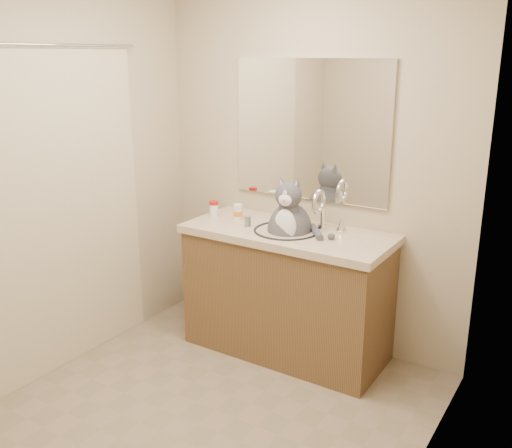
{
  "coord_description": "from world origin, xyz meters",
  "views": [
    {
      "loc": [
        1.68,
        -2.06,
        1.92
      ],
      "look_at": [
        -0.04,
        0.65,
        0.96
      ],
      "focal_mm": 40.0,
      "sensor_mm": 36.0,
      "label": 1
    }
  ],
  "objects": [
    {
      "name": "mirror",
      "position": [
        0.0,
        1.24,
        1.45
      ],
      "size": [
        1.1,
        0.02,
        0.9
      ],
      "primitive_type": "cube",
      "color": "white",
      "rests_on": "room"
    },
    {
      "name": "cat",
      "position": [
        0.02,
        0.96,
        0.87
      ],
      "size": [
        0.45,
        0.36,
        0.56
      ],
      "rotation": [
        0.0,
        0.0,
        0.22
      ],
      "color": "#4C4C51",
      "rests_on": "vanity"
    },
    {
      "name": "grey_canister",
      "position": [
        -0.26,
        0.9,
        0.88
      ],
      "size": [
        0.05,
        0.05,
        0.07
      ],
      "rotation": [
        0.0,
        0.0,
        -0.14
      ],
      "color": "gray",
      "rests_on": "vanity"
    },
    {
      "name": "shower_curtain",
      "position": [
        -1.05,
        0.1,
        1.03
      ],
      "size": [
        0.02,
        1.3,
        1.93
      ],
      "color": "beige",
      "rests_on": "ground"
    },
    {
      "name": "room",
      "position": [
        0.0,
        0.0,
        1.2
      ],
      "size": [
        2.22,
        2.52,
        2.42
      ],
      "color": "gray",
      "rests_on": "ground"
    },
    {
      "name": "pill_bottle_redcap",
      "position": [
        -0.59,
        0.97,
        0.9
      ],
      "size": [
        0.08,
        0.08,
        0.11
      ],
      "rotation": [
        0.0,
        0.0,
        -0.26
      ],
      "color": "white",
      "rests_on": "vanity"
    },
    {
      "name": "vanity",
      "position": [
        0.0,
        0.96,
        0.44
      ],
      "size": [
        1.34,
        0.59,
        1.12
      ],
      "color": "brown",
      "rests_on": "ground"
    },
    {
      "name": "pill_bottle_orange",
      "position": [
        -0.4,
        0.99,
        0.9
      ],
      "size": [
        0.06,
        0.06,
        0.11
      ],
      "rotation": [
        0.0,
        0.0,
        -0.05
      ],
      "color": "white",
      "rests_on": "vanity"
    }
  ]
}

